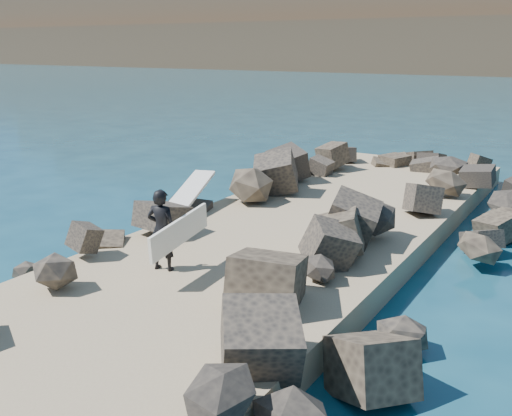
% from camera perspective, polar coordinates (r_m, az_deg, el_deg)
% --- Properties ---
extents(ground, '(800.00, 800.00, 0.00)m').
position_cam_1_polar(ground, '(13.52, 2.26, -5.13)').
color(ground, '#0F384C').
rests_on(ground, ground).
extents(jetty, '(6.00, 26.00, 0.60)m').
position_cam_1_polar(jetty, '(11.84, -2.58, -6.73)').
color(jetty, '#8C7759').
rests_on(jetty, ground).
extents(riprap_left, '(2.60, 22.00, 1.00)m').
position_cam_1_polar(riprap_left, '(13.86, -11.35, -2.72)').
color(riprap_left, black).
rests_on(riprap_left, ground).
extents(riprap_right, '(2.60, 22.00, 1.00)m').
position_cam_1_polar(riprap_right, '(10.95, 11.67, -7.87)').
color(riprap_right, black).
rests_on(riprap_right, ground).
extents(surfboard_resting, '(1.27, 2.44, 0.08)m').
position_cam_1_polar(surfboard_resting, '(15.34, -6.51, 1.41)').
color(surfboard_resting, white).
rests_on(surfboard_resting, riprap_left).
extents(surfer_with_board, '(0.95, 2.01, 1.63)m').
position_cam_1_polar(surfer_with_board, '(11.16, -9.16, -2.21)').
color(surfer_with_board, black).
rests_on(surfer_with_board, jetty).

